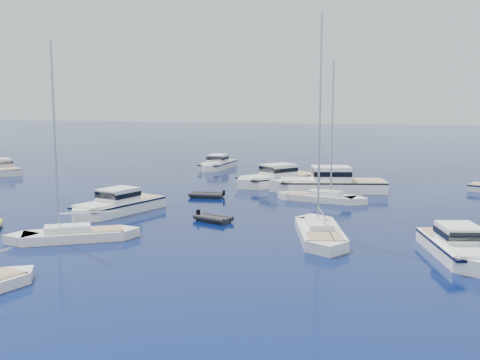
{
  "coord_description": "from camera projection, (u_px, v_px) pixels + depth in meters",
  "views": [
    {
      "loc": [
        10.37,
        -22.38,
        9.15
      ],
      "look_at": [
        -3.62,
        25.83,
        2.2
      ],
      "focal_mm": 43.56,
      "sensor_mm": 36.0,
      "label": 1
    }
  ],
  "objects": [
    {
      "name": "motor_cruiser_horizon",
      "position": [
        217.0,
        169.0,
        77.77
      ],
      "size": [
        3.27,
        9.29,
        2.4
      ],
      "primitive_type": null,
      "rotation": [
        0.0,
        0.0,
        3.09
      ],
      "color": "white",
      "rests_on": "ground"
    },
    {
      "name": "tender_grey_far",
      "position": [
        207.0,
        197.0,
        54.88
      ],
      "size": [
        3.48,
        2.11,
        0.95
      ],
      "primitive_type": null,
      "rotation": [
        0.0,
        0.0,
        1.65
      ],
      "color": "black",
      "rests_on": "ground"
    },
    {
      "name": "motor_cruiser_far_l",
      "position": [
        1.0,
        173.0,
        72.85
      ],
      "size": [
        9.0,
        7.66,
        2.39
      ],
      "primitive_type": null,
      "rotation": [
        0.0,
        0.0,
        0.94
      ],
      "color": "silver",
      "rests_on": "ground"
    },
    {
      "name": "motor_cruiser_left",
      "position": [
        117.0,
        213.0,
        47.38
      ],
      "size": [
        5.67,
        10.22,
        2.56
      ],
      "primitive_type": null,
      "rotation": [
        0.0,
        0.0,
        2.85
      ],
      "color": "white",
      "rests_on": "ground"
    },
    {
      "name": "motor_cruiser_right",
      "position": [
        459.0,
        257.0,
        33.98
      ],
      "size": [
        5.07,
        9.66,
        2.43
      ],
      "primitive_type": null,
      "rotation": [
        0.0,
        0.0,
        3.4
      ],
      "color": "white",
      "rests_on": "ground"
    },
    {
      "name": "sailboat_centre",
      "position": [
        321.0,
        201.0,
        52.85
      ],
      "size": [
        9.17,
        3.76,
        13.09
      ],
      "primitive_type": null,
      "rotation": [
        0.0,
        0.0,
        4.55
      ],
      "color": "silver",
      "rests_on": "ground"
    },
    {
      "name": "sailboat_mid_r",
      "position": [
        320.0,
        238.0,
        38.77
      ],
      "size": [
        5.39,
        10.77,
        15.33
      ],
      "primitive_type": null,
      "rotation": [
        0.0,
        0.0,
        0.27
      ],
      "color": "silver",
      "rests_on": "ground"
    },
    {
      "name": "motor_cruiser_centre",
      "position": [
        328.0,
        192.0,
        58.23
      ],
      "size": [
        12.98,
        6.89,
        3.26
      ],
      "primitive_type": null,
      "rotation": [
        0.0,
        0.0,
        1.83
      ],
      "color": "white",
      "rests_on": "ground"
    },
    {
      "name": "sailboat_mid_l",
      "position": [
        74.0,
        240.0,
        38.2
      ],
      "size": [
        8.97,
        6.78,
        13.35
      ],
      "primitive_type": null,
      "rotation": [
        0.0,
        0.0,
        2.12
      ],
      "color": "silver",
      "rests_on": "ground"
    },
    {
      "name": "tender_grey_near",
      "position": [
        213.0,
        221.0,
        44.01
      ],
      "size": [
        3.45,
        2.71,
        0.95
      ],
      "primitive_type": null,
      "rotation": [
        0.0,
        0.0,
        4.34
      ],
      "color": "black",
      "rests_on": "ground"
    },
    {
      "name": "ground",
      "position": [
        155.0,
        311.0,
        25.41
      ],
      "size": [
        400.0,
        400.0,
        0.0
      ],
      "primitive_type": "plane",
      "color": "navy",
      "rests_on": "ground"
    },
    {
      "name": "motor_cruiser_distant",
      "position": [
        277.0,
        185.0,
        62.76
      ],
      "size": [
        9.45,
        10.77,
        2.9
      ],
      "primitive_type": null,
      "rotation": [
        0.0,
        0.0,
        2.48
      ],
      "color": "white",
      "rests_on": "ground"
    }
  ]
}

